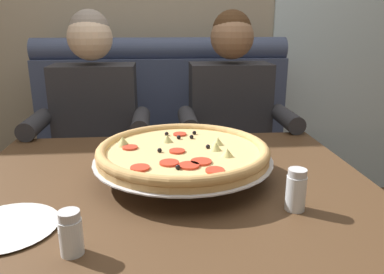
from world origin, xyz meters
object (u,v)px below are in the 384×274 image
object	(u,v)px
dining_table	(169,206)
shaker_oregano	(296,193)
booth_bench	(165,170)
diner_left	(94,132)
pizza	(183,152)
shaker_parmesan	(71,236)
diner_right	(233,129)
plate_near_left	(6,225)

from	to	relation	value
dining_table	shaker_oregano	size ratio (longest dim) A/B	11.11
shaker_oregano	booth_bench	bearing A→B (deg)	105.30
booth_bench	shaker_oregano	xyz separation A→B (m)	(0.32, -1.17, 0.40)
diner_left	pizza	xyz separation A→B (m)	(0.38, -0.67, 0.12)
diner_left	dining_table	bearing A→B (deg)	-64.31
booth_bench	shaker_oregano	world-z (taller)	booth_bench
shaker_parmesan	shaker_oregano	bearing A→B (deg)	15.53
shaker_oregano	dining_table	bearing A→B (deg)	147.09
dining_table	shaker_oregano	distance (m)	0.40
pizza	shaker_oregano	distance (m)	0.36
dining_table	diner_right	bearing A→B (deg)	64.31
diner_left	shaker_oregano	xyz separation A→B (m)	(0.66, -0.91, 0.08)
pizza	diner_left	bearing A→B (deg)	119.72
shaker_parmesan	shaker_oregano	distance (m)	0.55
booth_bench	shaker_oregano	size ratio (longest dim) A/B	13.35
dining_table	diner_right	size ratio (longest dim) A/B	0.97
booth_bench	diner_right	distance (m)	0.53
dining_table	diner_left	bearing A→B (deg)	115.69
diner_right	shaker_parmesan	world-z (taller)	diner_right
dining_table	plate_near_left	bearing A→B (deg)	-148.50
pizza	shaker_oregano	bearing A→B (deg)	-40.77
diner_right	pizza	xyz separation A→B (m)	(-0.29, -0.67, 0.12)
diner_right	plate_near_left	size ratio (longest dim) A/B	5.24
dining_table	plate_near_left	distance (m)	0.47
dining_table	diner_right	distance (m)	0.78
diner_left	shaker_parmesan	size ratio (longest dim) A/B	12.96
shaker_parmesan	diner_right	bearing A→B (deg)	62.48
diner_left	diner_right	distance (m)	0.67
diner_left	pizza	bearing A→B (deg)	-60.28
diner_right	booth_bench	bearing A→B (deg)	141.61
dining_table	pizza	world-z (taller)	pizza
pizza	plate_near_left	size ratio (longest dim) A/B	2.26
pizza	diner_right	bearing A→B (deg)	66.59
booth_bench	diner_left	xyz separation A→B (m)	(-0.34, -0.27, 0.31)
diner_left	shaker_parmesan	world-z (taller)	diner_left
dining_table	plate_near_left	size ratio (longest dim) A/B	5.11
shaker_parmesan	shaker_oregano	world-z (taller)	shaker_oregano
booth_bench	plate_near_left	bearing A→B (deg)	-108.00
pizza	shaker_parmesan	bearing A→B (deg)	-123.98
booth_bench	plate_near_left	distance (m)	1.32
shaker_oregano	plate_near_left	bearing A→B (deg)	-177.41
shaker_oregano	pizza	bearing A→B (deg)	139.23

